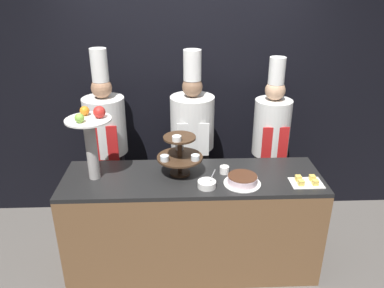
{
  "coord_description": "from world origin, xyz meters",
  "views": [
    {
      "loc": [
        -0.11,
        -2.4,
        2.43
      ],
      "look_at": [
        0.0,
        0.42,
        1.17
      ],
      "focal_mm": 35.0,
      "sensor_mm": 36.0,
      "label": 1
    }
  ],
  "objects": [
    {
      "name": "wall_back",
      "position": [
        0.0,
        1.34,
        1.4
      ],
      "size": [
        10.0,
        0.06,
        2.8
      ],
      "color": "black",
      "rests_on": "ground_plane"
    },
    {
      "name": "buffet_counter",
      "position": [
        0.0,
        0.32,
        0.46
      ],
      "size": [
        2.15,
        0.64,
        0.92
      ],
      "color": "brown",
      "rests_on": "ground_plane"
    },
    {
      "name": "serving_bowl_near",
      "position": [
        0.11,
        0.14,
        0.95
      ],
      "size": [
        0.15,
        0.15,
        0.16
      ],
      "color": "white",
      "rests_on": "buffet_counter"
    },
    {
      "name": "chef_center_right",
      "position": [
        0.8,
        0.95,
        0.95
      ],
      "size": [
        0.35,
        0.35,
        1.78
      ],
      "color": "#38332D",
      "rests_on": "ground_plane"
    },
    {
      "name": "tiered_stand",
      "position": [
        -0.1,
        0.37,
        1.11
      ],
      "size": [
        0.38,
        0.38,
        0.38
      ],
      "color": "#3D2819",
      "rests_on": "buffet_counter"
    },
    {
      "name": "cake_square_tray",
      "position": [
        0.91,
        0.17,
        0.94
      ],
      "size": [
        0.25,
        0.18,
        0.05
      ],
      "color": "white",
      "rests_on": "buffet_counter"
    },
    {
      "name": "cup_white",
      "position": [
        0.27,
        0.37,
        0.95
      ],
      "size": [
        0.08,
        0.08,
        0.06
      ],
      "color": "white",
      "rests_on": "buffet_counter"
    },
    {
      "name": "chef_left",
      "position": [
        -0.81,
        0.95,
        0.98
      ],
      "size": [
        0.39,
        0.39,
        1.87
      ],
      "color": "black",
      "rests_on": "ground_plane"
    },
    {
      "name": "chef_center_left",
      "position": [
        0.02,
        0.95,
        0.98
      ],
      "size": [
        0.42,
        0.42,
        1.85
      ],
      "color": "#28282D",
      "rests_on": "ground_plane"
    },
    {
      "name": "fruit_pedestal",
      "position": [
        -0.8,
        0.34,
        1.3
      ],
      "size": [
        0.36,
        0.36,
        0.61
      ],
      "color": "#B2ADA8",
      "rests_on": "buffet_counter"
    },
    {
      "name": "cake_round",
      "position": [
        0.39,
        0.18,
        0.96
      ],
      "size": [
        0.3,
        0.3,
        0.07
      ],
      "color": "white",
      "rests_on": "buffet_counter"
    }
  ]
}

